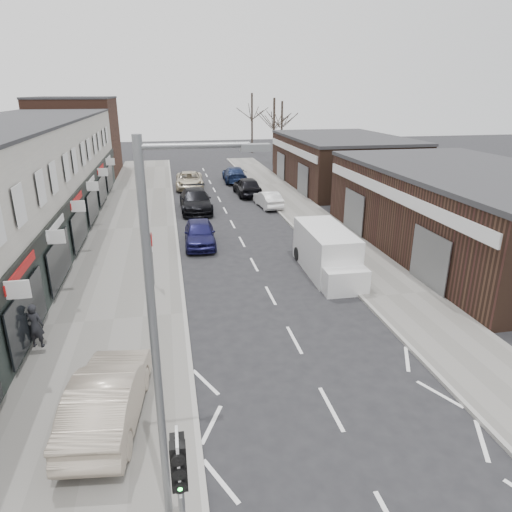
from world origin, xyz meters
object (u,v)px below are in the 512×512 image
warning_sign (152,243)px  parked_car_left_c (190,180)px  street_lamp (163,330)px  sedan_on_pavement (108,397)px  parked_car_left_a (200,233)px  parked_car_right_a (268,199)px  white_van (327,253)px  parked_car_right_b (247,186)px  pedestrian (35,326)px  traffic_light (179,473)px  parked_car_right_c (234,174)px  parked_car_left_b (196,200)px

warning_sign → parked_car_left_c: warning_sign is taller
street_lamp → warning_sign: (-0.63, 12.80, -2.42)m
sedan_on_pavement → parked_car_left_a: bearing=-96.8°
street_lamp → parked_car_left_c: bearing=86.3°
parked_car_left_a → parked_car_right_a: (6.08, 8.52, -0.11)m
warning_sign → white_van: size_ratio=0.46×
parked_car_right_b → pedestrian: bearing=62.0°
white_van → traffic_light: bearing=-117.8°
white_van → parked_car_right_c: 25.46m
traffic_light → parked_car_right_a: 29.50m
parked_car_left_b → traffic_light: bearing=-94.6°
warning_sign → parked_car_right_c: bearing=73.4°
white_van → parked_car_left_a: size_ratio=1.32×
parked_car_left_c → parked_car_right_c: 5.29m
white_van → parked_car_right_b: bearing=93.2°
parked_car_left_c → parked_car_right_c: parked_car_right_c is taller
traffic_light → parked_car_left_c: 37.29m
sedan_on_pavement → parked_car_right_c: size_ratio=0.90×
traffic_light → pedestrian: 10.43m
sedan_on_pavement → parked_car_left_b: size_ratio=0.84×
parked_car_left_c → pedestrian: bearing=-101.4°
street_lamp → parked_car_right_a: 28.59m
traffic_light → parked_car_right_c: size_ratio=0.58×
parked_car_left_a → parked_car_left_c: size_ratio=0.81×
traffic_light → parked_car_left_a: bearing=84.7°
pedestrian → parked_car_left_c: bearing=-93.1°
sedan_on_pavement → parked_car_right_b: bearing=-100.6°
traffic_light → parked_car_right_b: bearing=78.0°
street_lamp → parked_car_left_a: 19.13m
warning_sign → parked_car_right_c: size_ratio=0.51×
parked_car_left_c → parked_car_left_b: bearing=-87.7°
parked_car_right_c → parked_car_right_a: bearing=97.6°
parked_car_right_a → warning_sign: bearing=53.4°
parked_car_left_c → parked_car_right_a: bearing=-54.5°
sedan_on_pavement → pedestrian: size_ratio=2.87×
parked_car_left_b → parked_car_left_c: 8.89m
sedan_on_pavement → parked_car_right_b: (8.89, 28.50, -0.09)m
warning_sign → parked_car_right_b: size_ratio=0.56×
parked_car_left_c → parked_car_right_a: parked_car_left_c is taller
street_lamp → parked_car_right_b: (7.17, 31.86, -3.80)m
pedestrian → parked_car_left_c: 28.91m
pedestrian → parked_car_right_b: bearing=-105.4°
parked_car_left_a → parked_car_right_b: (5.22, 13.22, 0.06)m
traffic_light → parked_car_right_b: traffic_light is taller
street_lamp → parked_car_right_a: street_lamp is taller
parked_car_left_a → parked_car_left_c: bearing=91.1°
street_lamp → parked_car_left_a: (1.95, 18.64, -3.86)m
pedestrian → parked_car_left_c: (7.00, 28.05, -0.19)m
street_lamp → sedan_on_pavement: street_lamp is taller
traffic_light → street_lamp: size_ratio=0.39×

